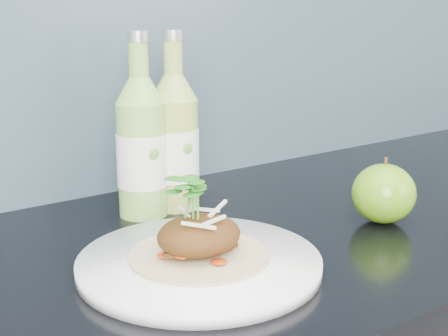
{
  "coord_description": "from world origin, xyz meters",
  "views": [
    {
      "loc": [
        -0.48,
        1.05,
        1.2
      ],
      "look_at": [
        -0.02,
        1.69,
        1.0
      ],
      "focal_mm": 50.0,
      "sensor_mm": 36.0,
      "label": 1
    }
  ],
  "objects_px": {
    "green_apple": "(384,193)",
    "cider_bottle_left": "(142,148)",
    "dinner_plate": "(199,263)",
    "cider_bottle_right": "(175,142)"
  },
  "relations": [
    {
      "from": "green_apple",
      "to": "cider_bottle_left",
      "type": "distance_m",
      "value": 0.36
    },
    {
      "from": "cider_bottle_left",
      "to": "cider_bottle_right",
      "type": "height_order",
      "value": "same"
    },
    {
      "from": "dinner_plate",
      "to": "cider_bottle_right",
      "type": "distance_m",
      "value": 0.26
    },
    {
      "from": "green_apple",
      "to": "cider_bottle_left",
      "type": "relative_size",
      "value": 0.38
    },
    {
      "from": "green_apple",
      "to": "cider_bottle_right",
      "type": "bearing_deg",
      "value": 131.06
    },
    {
      "from": "dinner_plate",
      "to": "green_apple",
      "type": "height_order",
      "value": "green_apple"
    },
    {
      "from": "cider_bottle_left",
      "to": "cider_bottle_right",
      "type": "relative_size",
      "value": 1.0
    },
    {
      "from": "green_apple",
      "to": "dinner_plate",
      "type": "bearing_deg",
      "value": 177.0
    },
    {
      "from": "green_apple",
      "to": "cider_bottle_left",
      "type": "bearing_deg",
      "value": 138.49
    },
    {
      "from": "cider_bottle_right",
      "to": "green_apple",
      "type": "bearing_deg",
      "value": -64.29
    }
  ]
}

